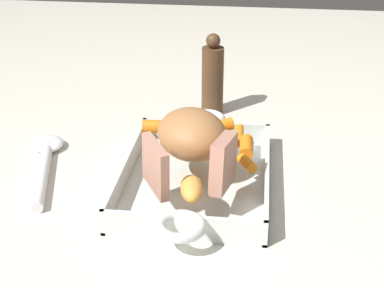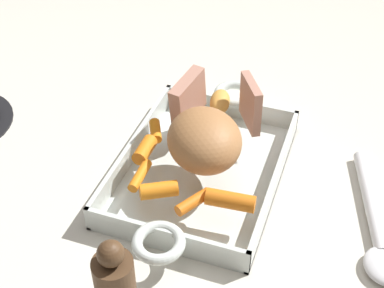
{
  "view_description": "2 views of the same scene",
  "coord_description": "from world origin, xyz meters",
  "px_view_note": "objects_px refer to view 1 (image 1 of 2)",
  "views": [
    {
      "loc": [
        0.81,
        0.09,
        0.49
      ],
      "look_at": [
        -0.0,
        -0.01,
        0.07
      ],
      "focal_mm": 54.81,
      "sensor_mm": 36.0,
      "label": 1
    },
    {
      "loc": [
        -0.59,
        -0.19,
        0.59
      ],
      "look_at": [
        -0.01,
        0.01,
        0.07
      ],
      "focal_mm": 51.96,
      "sensor_mm": 36.0,
      "label": 2
    }
  ],
  "objects_px": {
    "roast_slice_outer": "(223,163)",
    "baby_carrot_northeast": "(190,126)",
    "roast_slice_thick": "(155,166)",
    "baby_carrot_southwest": "(239,135)",
    "baby_carrot_center_left": "(247,163)",
    "pepper_mill": "(213,78)",
    "roasting_dish": "(196,177)",
    "potato_whole": "(192,189)",
    "serving_spoon": "(45,160)",
    "baby_carrot_northwest": "(162,127)",
    "pork_roast": "(192,134)",
    "baby_carrot_short": "(246,147)",
    "baby_carrot_long": "(218,127)"
  },
  "relations": [
    {
      "from": "roast_slice_thick",
      "to": "serving_spoon",
      "type": "height_order",
      "value": "roast_slice_thick"
    },
    {
      "from": "baby_carrot_center_left",
      "to": "potato_whole",
      "type": "bearing_deg",
      "value": -37.69
    },
    {
      "from": "potato_whole",
      "to": "pepper_mill",
      "type": "bearing_deg",
      "value": -178.93
    },
    {
      "from": "baby_carrot_southwest",
      "to": "baby_carrot_center_left",
      "type": "bearing_deg",
      "value": 9.63
    },
    {
      "from": "roast_slice_outer",
      "to": "baby_carrot_southwest",
      "type": "relative_size",
      "value": 1.31
    },
    {
      "from": "baby_carrot_center_left",
      "to": "baby_carrot_short",
      "type": "relative_size",
      "value": 0.85
    },
    {
      "from": "roast_slice_outer",
      "to": "serving_spoon",
      "type": "distance_m",
      "value": 0.34
    },
    {
      "from": "baby_carrot_center_left",
      "to": "baby_carrot_long",
      "type": "xyz_separation_m",
      "value": [
        -0.12,
        -0.05,
        0.0
      ]
    },
    {
      "from": "baby_carrot_southwest",
      "to": "potato_whole",
      "type": "height_order",
      "value": "potato_whole"
    },
    {
      "from": "baby_carrot_northwest",
      "to": "serving_spoon",
      "type": "distance_m",
      "value": 0.21
    },
    {
      "from": "pork_roast",
      "to": "baby_carrot_northeast",
      "type": "height_order",
      "value": "pork_roast"
    },
    {
      "from": "baby_carrot_center_left",
      "to": "baby_carrot_southwest",
      "type": "bearing_deg",
      "value": -170.37
    },
    {
      "from": "baby_carrot_center_left",
      "to": "baby_carrot_long",
      "type": "relative_size",
      "value": 0.8
    },
    {
      "from": "roasting_dish",
      "to": "baby_carrot_southwest",
      "type": "relative_size",
      "value": 7.24
    },
    {
      "from": "roasting_dish",
      "to": "baby_carrot_southwest",
      "type": "distance_m",
      "value": 0.11
    },
    {
      "from": "baby_carrot_short",
      "to": "roasting_dish",
      "type": "bearing_deg",
      "value": -67.55
    },
    {
      "from": "baby_carrot_northeast",
      "to": "pepper_mill",
      "type": "distance_m",
      "value": 0.19
    },
    {
      "from": "roast_slice_thick",
      "to": "potato_whole",
      "type": "relative_size",
      "value": 1.25
    },
    {
      "from": "roast_slice_thick",
      "to": "roast_slice_outer",
      "type": "height_order",
      "value": "roast_slice_outer"
    },
    {
      "from": "baby_carrot_southwest",
      "to": "serving_spoon",
      "type": "bearing_deg",
      "value": -81.72
    },
    {
      "from": "baby_carrot_northeast",
      "to": "roast_slice_outer",
      "type": "bearing_deg",
      "value": 21.69
    },
    {
      "from": "baby_carrot_long",
      "to": "roast_slice_thick",
      "type": "bearing_deg",
      "value": -20.47
    },
    {
      "from": "baby_carrot_northwest",
      "to": "pepper_mill",
      "type": "height_order",
      "value": "pepper_mill"
    },
    {
      "from": "potato_whole",
      "to": "pork_roast",
      "type": "bearing_deg",
      "value": -173.21
    },
    {
      "from": "baby_carrot_center_left",
      "to": "pepper_mill",
      "type": "bearing_deg",
      "value": -165.09
    },
    {
      "from": "pork_roast",
      "to": "pepper_mill",
      "type": "relative_size",
      "value": 0.75
    },
    {
      "from": "baby_carrot_center_left",
      "to": "serving_spoon",
      "type": "bearing_deg",
      "value": -98.34
    },
    {
      "from": "potato_whole",
      "to": "roasting_dish",
      "type": "bearing_deg",
      "value": -176.26
    },
    {
      "from": "roast_slice_outer",
      "to": "potato_whole",
      "type": "bearing_deg",
      "value": -46.92
    },
    {
      "from": "roasting_dish",
      "to": "baby_carrot_northeast",
      "type": "xyz_separation_m",
      "value": [
        -0.11,
        -0.02,
        0.04
      ]
    },
    {
      "from": "baby_carrot_southwest",
      "to": "roast_slice_thick",
      "type": "bearing_deg",
      "value": -32.21
    },
    {
      "from": "baby_carrot_northwest",
      "to": "baby_carrot_center_left",
      "type": "height_order",
      "value": "baby_carrot_northwest"
    },
    {
      "from": "baby_carrot_long",
      "to": "pepper_mill",
      "type": "xyz_separation_m",
      "value": [
        -0.19,
        -0.03,
        0.02
      ]
    },
    {
      "from": "baby_carrot_northwest",
      "to": "pepper_mill",
      "type": "distance_m",
      "value": 0.21
    },
    {
      "from": "baby_carrot_northwest",
      "to": "baby_carrot_short",
      "type": "height_order",
      "value": "same"
    },
    {
      "from": "baby_carrot_center_left",
      "to": "serving_spoon",
      "type": "xyz_separation_m",
      "value": [
        -0.05,
        -0.34,
        -0.04
      ]
    },
    {
      "from": "roasting_dish",
      "to": "baby_carrot_center_left",
      "type": "height_order",
      "value": "baby_carrot_center_left"
    },
    {
      "from": "roasting_dish",
      "to": "baby_carrot_northeast",
      "type": "bearing_deg",
      "value": -167.63
    },
    {
      "from": "baby_carrot_center_left",
      "to": "baby_carrot_northwest",
      "type": "bearing_deg",
      "value": -125.34
    },
    {
      "from": "roast_slice_outer",
      "to": "baby_carrot_northeast",
      "type": "bearing_deg",
      "value": -158.31
    },
    {
      "from": "baby_carrot_northeast",
      "to": "baby_carrot_short",
      "type": "relative_size",
      "value": 1.11
    },
    {
      "from": "pepper_mill",
      "to": "baby_carrot_center_left",
      "type": "bearing_deg",
      "value": 14.91
    },
    {
      "from": "roast_slice_outer",
      "to": "baby_carrot_northeast",
      "type": "distance_m",
      "value": 0.2
    },
    {
      "from": "roast_slice_outer",
      "to": "baby_carrot_southwest",
      "type": "height_order",
      "value": "roast_slice_outer"
    },
    {
      "from": "baby_carrot_southwest",
      "to": "pepper_mill",
      "type": "height_order",
      "value": "pepper_mill"
    },
    {
      "from": "roasting_dish",
      "to": "baby_carrot_southwest",
      "type": "xyz_separation_m",
      "value": [
        -0.08,
        0.06,
        0.04
      ]
    },
    {
      "from": "serving_spoon",
      "to": "pepper_mill",
      "type": "height_order",
      "value": "pepper_mill"
    },
    {
      "from": "roast_slice_thick",
      "to": "baby_carrot_southwest",
      "type": "relative_size",
      "value": 1.3
    },
    {
      "from": "pork_roast",
      "to": "roast_slice_thick",
      "type": "relative_size",
      "value": 1.66
    },
    {
      "from": "baby_carrot_southwest",
      "to": "serving_spoon",
      "type": "height_order",
      "value": "baby_carrot_southwest"
    }
  ]
}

